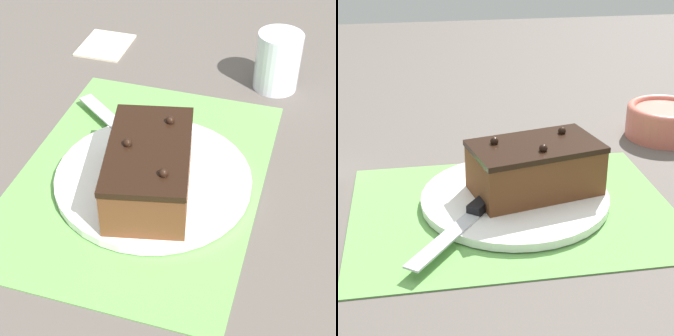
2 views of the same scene
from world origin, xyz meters
The scene contains 6 objects.
ground_plane centered at (0.00, 0.00, 0.00)m, with size 3.00×3.00×0.00m, color #544C47.
placemat_woven centered at (0.00, 0.00, 0.00)m, with size 0.46×0.34×0.00m, color #609E4C.
cake_plate centered at (0.01, 0.02, 0.01)m, with size 0.27×0.27×0.01m.
chocolate_cake centered at (0.04, 0.03, 0.05)m, with size 0.20×0.14×0.08m.
serving_knife centered at (-0.06, -0.04, 0.02)m, with size 0.14×0.18×0.01m.
small_bowl centered at (0.33, 0.24, 0.03)m, with size 0.14×0.14×0.06m.
Camera 2 is at (-0.13, -0.69, 0.40)m, focal length 60.00 mm.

